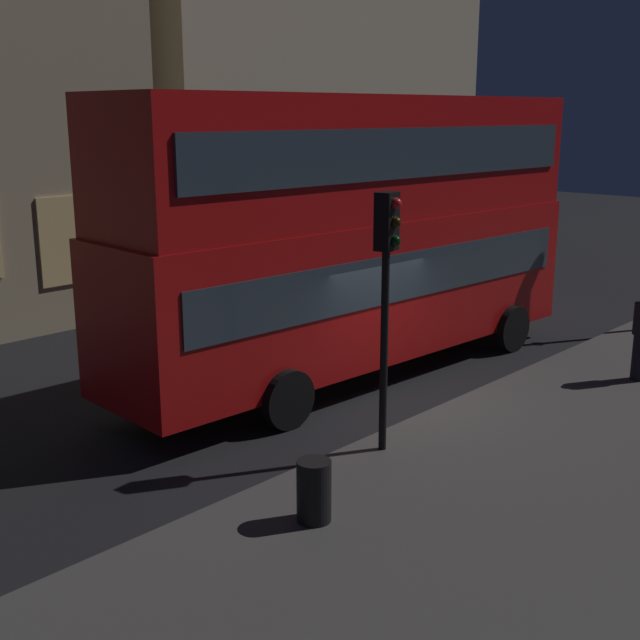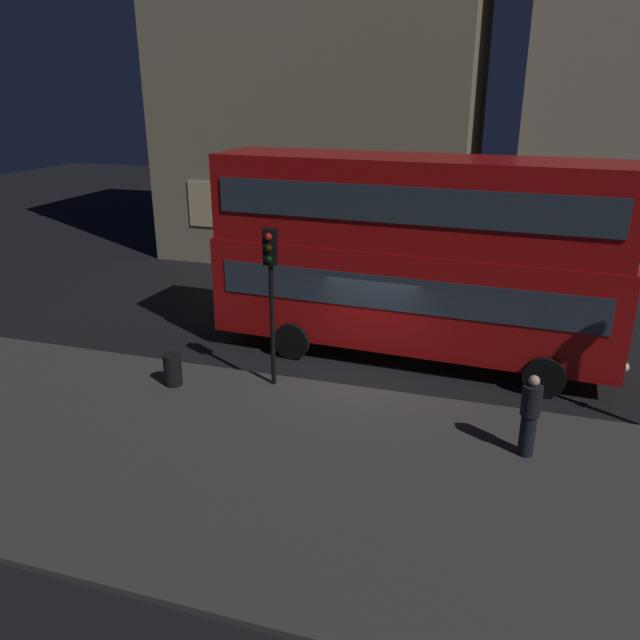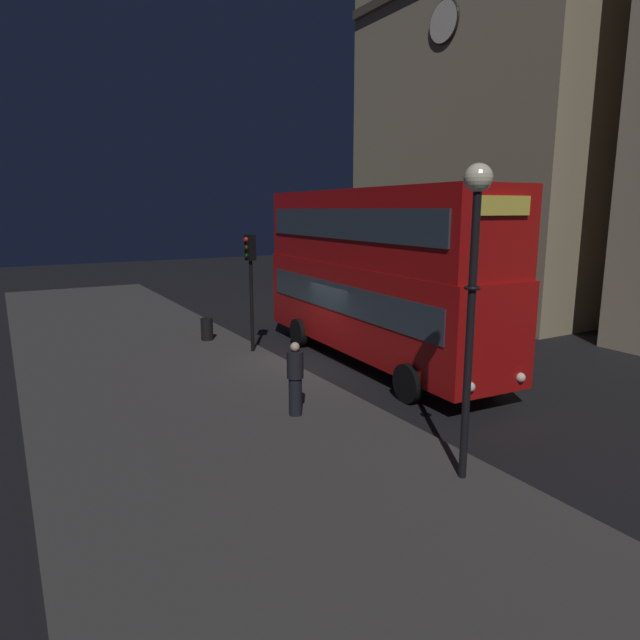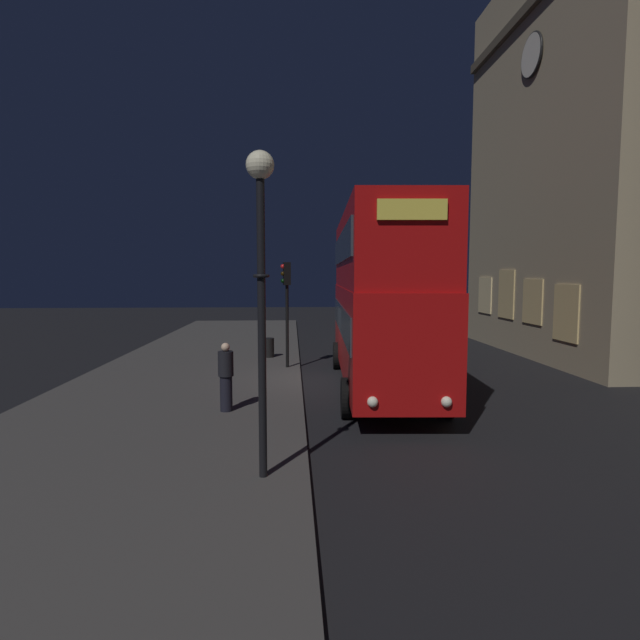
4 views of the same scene
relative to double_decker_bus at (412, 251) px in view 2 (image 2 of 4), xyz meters
The scene contains 7 objects.
ground_plane 3.65m from the double_decker_bus, 114.05° to the right, with size 80.00×80.00×0.00m, color black.
sidewalk_slab 7.09m from the double_decker_bus, 97.21° to the right, with size 44.00×7.67×0.12m, color #423F3D.
building_with_clock 14.38m from the double_decker_bus, 116.68° to the left, with size 13.10×9.09×17.56m.
double_decker_bus is the anchor object (origin of this frame).
traffic_light_near_kerb 4.17m from the double_decker_bus, 133.34° to the right, with size 0.35×0.38×3.97m.
pedestrian 5.93m from the double_decker_bus, 54.55° to the right, with size 0.39×0.39×1.77m.
litter_bin 6.98m from the double_decker_bus, 143.94° to the right, with size 0.45×0.45×0.82m, color black.
Camera 2 is at (3.35, -14.57, 7.16)m, focal length 35.28 mm.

